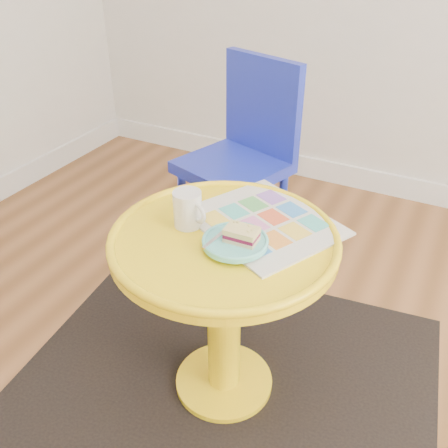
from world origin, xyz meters
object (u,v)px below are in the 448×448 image
at_px(mug, 188,208).
at_px(side_table, 224,285).
at_px(plate, 235,242).
at_px(newspaper, 263,222).
at_px(chair, 244,150).

bearing_deg(mug, side_table, 15.81).
distance_m(mug, plate, 0.17).
bearing_deg(newspaper, side_table, -93.74).
xyz_separation_m(chair, newspaper, (0.35, -0.61, 0.10)).
distance_m(chair, mug, 0.75).
height_order(newspaper, mug, mug).
height_order(side_table, chair, chair).
relative_size(mug, plate, 0.65).
bearing_deg(side_table, plate, -34.06).
distance_m(chair, newspaper, 0.71).
xyz_separation_m(side_table, chair, (-0.28, 0.72, 0.07)).
height_order(newspaper, plate, plate).
bearing_deg(chair, mug, -58.76).
height_order(side_table, newspaper, newspaper).
relative_size(chair, plate, 5.01).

